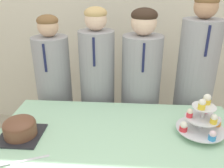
{
  "coord_description": "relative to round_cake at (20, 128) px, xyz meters",
  "views": [
    {
      "loc": [
        0.04,
        -0.88,
        1.64
      ],
      "look_at": [
        -0.05,
        0.4,
        1.07
      ],
      "focal_mm": 38.0,
      "sensor_mm": 36.0,
      "label": 1
    }
  ],
  "objects": [
    {
      "name": "student_2",
      "position": [
        0.74,
        0.67,
        -0.14
      ],
      "size": [
        0.32,
        0.32,
        1.46
      ],
      "color": "#939399",
      "rests_on": "ground_plane"
    },
    {
      "name": "student_0",
      "position": [
        0.01,
        0.67,
        -0.17
      ],
      "size": [
        0.29,
        0.3,
        1.4
      ],
      "color": "#939399",
      "rests_on": "ground_plane"
    },
    {
      "name": "cake_knife",
      "position": [
        0.05,
        -0.23,
        -0.06
      ],
      "size": [
        0.27,
        0.12,
        0.01
      ],
      "rotation": [
        0.0,
        0.0,
        0.38
      ],
      "color": "silver",
      "rests_on": "table"
    },
    {
      "name": "round_cake",
      "position": [
        0.0,
        0.0,
        0.0
      ],
      "size": [
        0.25,
        0.25,
        0.12
      ],
      "color": "#232328",
      "rests_on": "table"
    },
    {
      "name": "student_3",
      "position": [
        1.18,
        0.67,
        -0.1
      ],
      "size": [
        0.3,
        0.31,
        1.56
      ],
      "color": "#939399",
      "rests_on": "ground_plane"
    },
    {
      "name": "student_1",
      "position": [
        0.38,
        0.67,
        -0.14
      ],
      "size": [
        0.29,
        0.29,
        1.46
      ],
      "color": "#939399",
      "rests_on": "ground_plane"
    },
    {
      "name": "cupcake_stand",
      "position": [
        1.09,
        0.1,
        0.05
      ],
      "size": [
        0.29,
        0.29,
        0.26
      ],
      "color": "silver",
      "rests_on": "table"
    },
    {
      "name": "wall_back",
      "position": [
        0.59,
        1.5,
        0.52
      ],
      "size": [
        9.0,
        0.06,
        2.7
      ],
      "color": "beige",
      "rests_on": "ground_plane"
    }
  ]
}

